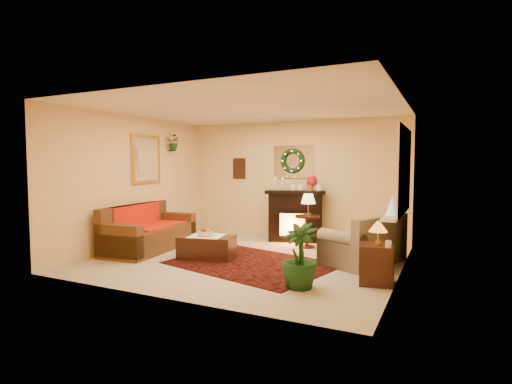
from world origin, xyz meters
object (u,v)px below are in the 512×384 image
at_px(fireplace, 295,216).
at_px(end_table_square, 376,264).
at_px(loveseat, 363,238).
at_px(sofa, 150,228).
at_px(side_table_round, 307,231).
at_px(coffee_table, 207,247).

height_order(fireplace, end_table_square, fireplace).
relative_size(loveseat, end_table_square, 2.57).
distance_m(sofa, loveseat, 3.97).
bearing_deg(side_table_round, fireplace, 131.17).
xyz_separation_m(sofa, loveseat, (3.90, 0.75, -0.01)).
relative_size(fireplace, loveseat, 0.80).
relative_size(end_table_square, coffee_table, 0.58).
xyz_separation_m(loveseat, side_table_round, (-1.23, 0.76, -0.10)).
bearing_deg(end_table_square, loveseat, 109.19).
bearing_deg(fireplace, loveseat, -54.99).
bearing_deg(sofa, coffee_table, -11.70).
distance_m(loveseat, side_table_round, 1.46).
xyz_separation_m(fireplace, coffee_table, (-0.85, -2.16, -0.34)).
bearing_deg(coffee_table, end_table_square, -16.67).
height_order(sofa, coffee_table, sofa).
distance_m(sofa, side_table_round, 3.06).
relative_size(side_table_round, end_table_square, 1.17).
distance_m(fireplace, side_table_round, 0.69).
xyz_separation_m(side_table_round, end_table_square, (1.63, -1.89, -0.05)).
height_order(fireplace, coffee_table, fireplace).
height_order(sofa, side_table_round, sofa).
height_order(loveseat, coffee_table, loveseat).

